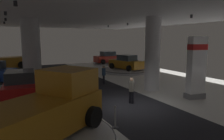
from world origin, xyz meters
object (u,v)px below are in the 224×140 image
Objects in this scene: display_platform_far_right at (126,70)px; display_car_mid_left at (21,86)px; column_right at (153,54)px; visitor_walking_near at (104,74)px; column_left at (31,53)px; display_platform_mid_left at (22,100)px; display_platform_deep_left at (2,70)px; visitor_walking_far at (131,89)px; display_car_deep_right at (109,58)px; display_car_far_right at (126,63)px; brand_sign_pylon at (196,67)px; display_platform_deep_right at (109,64)px; pickup_truck_near_left at (42,111)px.

display_platform_far_right is 1.29× the size of display_car_mid_left.
column_right is 4.67m from visitor_walking_near.
display_platform_far_right is at bearing 13.90° from column_left.
column_right reaches higher than display_platform_mid_left.
visitor_walking_far is (6.84, -17.17, 0.71)m from display_platform_deep_left.
visitor_walking_near is at bearing -118.82° from display_car_deep_right.
display_car_mid_left is 2.75× the size of visitor_walking_near.
display_car_far_right reaches higher than display_platform_far_right.
display_car_mid_left is at bearing -148.48° from display_car_far_right.
display_platform_far_right is at bearing -27.10° from display_platform_deep_left.
display_platform_far_right is 3.55× the size of visitor_walking_near.
column_right is at bearing -108.95° from display_platform_far_right.
visitor_walking_near is (7.75, -11.44, 0.71)m from display_platform_deep_left.
brand_sign_pylon reaches higher than display_car_far_right.
display_platform_far_right is 0.90m from display_car_far_right.
display_car_deep_right reaches higher than display_car_mid_left.
display_car_deep_right is at bearing -178.87° from display_platform_deep_right.
column_left is 11.34m from display_platform_far_right.
visitor_walking_far is at bearing -59.80° from column_left.
display_car_mid_left is 0.78× the size of pickup_truck_near_left.
brand_sign_pylon is 11.85m from display_platform_far_right.
display_car_deep_right is (1.06, 6.62, 0.92)m from display_platform_far_right.
column_right is 3.46× the size of visitor_walking_far.
pickup_truck_near_left is 3.53× the size of visitor_walking_far.
display_car_deep_right is 14.06m from display_platform_deep_left.
display_platform_deep_left is at bearing 179.94° from display_platform_deep_right.
display_platform_deep_left is at bearing 152.90° from display_platform_far_right.
display_car_far_right reaches higher than display_car_mid_left.
brand_sign_pylon is (1.05, -3.15, -0.67)m from column_right.
pickup_truck_near_left is at bearing -151.41° from column_right.
brand_sign_pylon reaches higher than visitor_walking_near.
column_left is 15.24m from display_platform_deep_right.
display_car_far_right is at bearing -27.19° from display_platform_deep_left.
visitor_walking_far reaches higher than display_platform_deep_left.
column_right is at bearing -6.49° from display_platform_mid_left.
column_left is 11.17m from display_car_far_right.
display_platform_deep_right is (3.98, 15.02, -2.57)m from column_right.
display_car_mid_left is at bearing -148.36° from display_platform_far_right.
visitor_walking_near reaches higher than display_platform_deep_right.
visitor_walking_far reaches higher than display_platform_deep_right.
pickup_truck_near_left is at bearing -131.56° from display_platform_far_right.
column_right is 18.28m from display_platform_deep_left.
display_car_deep_right is at bearing 61.18° from visitor_walking_near.
column_right is 1.37× the size of brand_sign_pylon.
display_platform_mid_left is 1.13× the size of display_platform_deep_right.
column_right is 1.29× the size of display_car_deep_right.
visitor_walking_near is at bearing -137.63° from display_car_far_right.
visitor_walking_far is (-6.14, -10.50, -0.17)m from display_car_far_right.
visitor_walking_near is (-3.38, 6.75, -1.17)m from brand_sign_pylon.
display_car_deep_right is (13.06, 13.98, 0.93)m from display_platform_mid_left.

